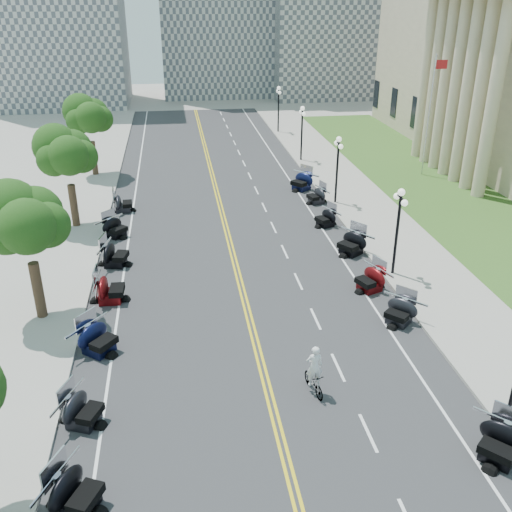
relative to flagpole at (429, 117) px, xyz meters
name	(u,v)px	position (x,y,z in m)	size (l,w,h in m)	color
ground	(251,324)	(-18.00, -22.00, -5.00)	(160.00, 160.00, 0.00)	gray
road	(230,242)	(-18.00, -12.00, -5.00)	(16.00, 90.00, 0.01)	#333335
centerline_yellow_a	(228,242)	(-18.12, -12.00, -4.99)	(0.12, 90.00, 0.00)	yellow
centerline_yellow_b	(231,242)	(-17.88, -12.00, -4.99)	(0.12, 90.00, 0.00)	yellow
edge_line_north	(327,236)	(-11.60, -12.00, -4.99)	(0.12, 90.00, 0.00)	white
edge_line_south	(127,248)	(-24.40, -12.00, -4.99)	(0.12, 90.00, 0.00)	white
lane_dash_4	(368,433)	(-14.80, -30.00, -4.99)	(0.12, 2.00, 0.00)	white
lane_dash_5	(338,367)	(-14.80, -26.00, -4.99)	(0.12, 2.00, 0.00)	white
lane_dash_6	(316,319)	(-14.80, -22.00, -4.99)	(0.12, 2.00, 0.00)	white
lane_dash_7	(298,281)	(-14.80, -18.00, -4.99)	(0.12, 2.00, 0.00)	white
lane_dash_8	(285,252)	(-14.80, -14.00, -4.99)	(0.12, 2.00, 0.00)	white
lane_dash_9	(273,227)	(-14.80, -10.00, -4.99)	(0.12, 2.00, 0.00)	white
lane_dash_10	(264,207)	(-14.80, -6.00, -4.99)	(0.12, 2.00, 0.00)	white
lane_dash_11	(256,190)	(-14.80, -2.00, -4.99)	(0.12, 2.00, 0.00)	white
lane_dash_12	(250,176)	(-14.80, 2.00, -4.99)	(0.12, 2.00, 0.00)	white
lane_dash_13	(244,163)	(-14.80, 6.00, -4.99)	(0.12, 2.00, 0.00)	white
lane_dash_14	(239,152)	(-14.80, 10.00, -4.99)	(0.12, 2.00, 0.00)	white
lane_dash_15	(234,143)	(-14.80, 14.00, -4.99)	(0.12, 2.00, 0.00)	white
lane_dash_16	(231,134)	(-14.80, 18.00, -4.99)	(0.12, 2.00, 0.00)	white
lane_dash_17	(227,127)	(-14.80, 22.00, -4.99)	(0.12, 2.00, 0.00)	white
lane_dash_18	(224,120)	(-14.80, 26.00, -4.99)	(0.12, 2.00, 0.00)	white
lane_dash_19	(221,113)	(-14.80, 30.00, -4.99)	(0.12, 2.00, 0.00)	white
sidewalk_north	(387,232)	(-7.50, -12.00, -4.92)	(5.00, 90.00, 0.15)	#9E9991
sidewalk_south	(59,251)	(-28.50, -12.00, -4.92)	(5.00, 90.00, 0.15)	#9E9991
lawn	(436,189)	(-0.50, -4.00, -4.95)	(9.00, 60.00, 0.10)	#356023
distant_block_a	(52,4)	(-36.00, 40.00, 8.00)	(18.00, 14.00, 26.00)	gray
distant_block_c	(338,18)	(4.00, 43.00, 6.00)	(20.00, 14.00, 22.00)	gray
street_lamp_2	(397,233)	(-9.40, -18.00, -2.40)	(0.50, 1.20, 4.90)	black
street_lamp_3	(337,170)	(-9.40, -6.00, -2.40)	(0.50, 1.20, 4.90)	black
street_lamp_4	(302,134)	(-9.40, 6.00, -2.40)	(0.50, 1.20, 4.90)	black
street_lamp_5	(278,109)	(-9.40, 18.00, -2.40)	(0.50, 1.20, 4.90)	black
flagpole	(429,117)	(0.00, 0.00, 0.00)	(1.10, 0.20, 10.00)	silver
tree_2	(27,228)	(-28.00, -20.00, -0.25)	(4.80, 4.80, 9.20)	#235619
tree_3	(67,159)	(-28.00, -8.00, -0.25)	(4.80, 4.80, 9.20)	#235619
tree_4	(89,121)	(-28.00, 4.00, -0.25)	(4.80, 4.80, 9.20)	#235619
motorcycle_n_3	(501,442)	(-10.83, -31.84, -4.26)	(2.11, 2.11, 1.48)	black
motorcycle_n_5	(400,311)	(-10.94, -22.93, -4.32)	(1.96, 1.96, 1.37)	black
motorcycle_n_6	(370,278)	(-11.26, -19.52, -4.30)	(2.01, 2.01, 1.40)	#590A0C
motorcycle_n_7	(351,242)	(-10.88, -14.88, -4.24)	(2.16, 2.16, 1.51)	black
motorcycle_n_8	(326,217)	(-11.27, -10.24, -4.36)	(1.83, 1.83, 1.28)	black
motorcycle_n_9	(316,195)	(-10.78, -5.67, -4.35)	(1.87, 1.87, 1.31)	black
motorcycle_n_10	(301,181)	(-11.20, -2.35, -4.23)	(2.20, 2.20, 1.54)	black
motorcycle_s_3	(75,491)	(-24.75, -31.93, -4.24)	(2.16, 2.16, 1.51)	black
motorcycle_s_4	(82,409)	(-25.04, -28.01, -4.31)	(1.98, 1.98, 1.38)	black
motorcycle_s_5	(98,338)	(-24.96, -23.36, -4.25)	(2.14, 2.14, 1.50)	black
motorcycle_s_6	(110,288)	(-24.84, -18.74, -4.23)	(2.20, 2.20, 1.54)	#590A0C
motorcycle_s_7	(115,254)	(-24.92, -14.46, -4.24)	(2.16, 2.16, 1.51)	black
motorcycle_s_8	(115,227)	(-25.23, -10.09, -4.31)	(1.98, 1.98, 1.39)	black
motorcycle_s_9	(123,202)	(-25.06, -5.41, -4.28)	(2.04, 2.04, 1.43)	black
bicycle	(314,382)	(-16.23, -27.45, -4.50)	(0.47, 1.65, 0.99)	#A51414
cyclist_rider	(315,352)	(-16.23, -27.45, -3.10)	(0.66, 0.43, 1.81)	white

